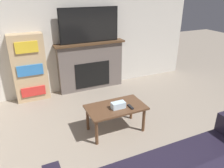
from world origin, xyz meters
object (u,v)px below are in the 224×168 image
(fireplace, at_px, (91,66))
(coffee_table, at_px, (116,110))
(bookshelf, at_px, (30,68))
(tv, at_px, (89,25))

(fireplace, relative_size, coffee_table, 1.68)
(bookshelf, bearing_deg, fireplace, 0.96)
(fireplace, bearing_deg, bookshelf, -179.04)
(fireplace, distance_m, tv, 0.92)
(coffee_table, xyz_separation_m, bookshelf, (-1.12, 1.77, 0.31))
(fireplace, height_order, tv, tv)
(tv, bearing_deg, coffee_table, -96.80)
(fireplace, distance_m, bookshelf, 1.34)
(tv, bearing_deg, bookshelf, -179.89)
(fireplace, relative_size, tv, 1.21)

